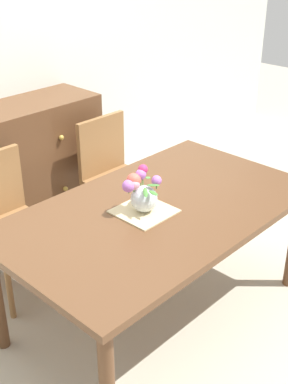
{
  "coord_description": "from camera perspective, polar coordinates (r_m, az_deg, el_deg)",
  "views": [
    {
      "loc": [
        -1.8,
        -1.61,
        2.08
      ],
      "look_at": [
        -0.09,
        0.02,
        0.85
      ],
      "focal_mm": 47.64,
      "sensor_mm": 36.0,
      "label": 1
    }
  ],
  "objects": [
    {
      "name": "flower_vase",
      "position": [
        2.66,
        -0.25,
        -0.07
      ],
      "size": [
        0.23,
        0.19,
        0.25
      ],
      "color": "silver",
      "rests_on": "placemat"
    },
    {
      "name": "dining_table",
      "position": [
        2.8,
        1.64,
        -3.1
      ],
      "size": [
        1.76,
        1.03,
        0.73
      ],
      "color": "brown",
      "rests_on": "ground_plane"
    },
    {
      "name": "chair_right",
      "position": [
        3.68,
        -3.54,
        2.4
      ],
      "size": [
        0.42,
        0.42,
        0.9
      ],
      "rotation": [
        0.0,
        0.0,
        3.14
      ],
      "color": "olive",
      "rests_on": "ground_plane"
    },
    {
      "name": "placemat",
      "position": [
        2.72,
        0.0,
        -2.17
      ],
      "size": [
        0.28,
        0.28,
        0.01
      ],
      "primitive_type": "cube",
      "color": "#CCB789",
      "rests_on": "dining_table"
    },
    {
      "name": "ground_plane",
      "position": [
        3.18,
        1.48,
        -13.23
      ],
      "size": [
        12.0,
        12.0,
        0.0
      ],
      "primitive_type": "plane",
      "color": "#B7AD99"
    },
    {
      "name": "dresser",
      "position": [
        3.74,
        -14.75,
        1.61
      ],
      "size": [
        1.4,
        0.47,
        1.0
      ],
      "color": "brown",
      "rests_on": "ground_plane"
    },
    {
      "name": "chair_left",
      "position": [
        3.21,
        -15.35,
        -2.61
      ],
      "size": [
        0.42,
        0.42,
        0.9
      ],
      "rotation": [
        0.0,
        0.0,
        3.14
      ],
      "color": "olive",
      "rests_on": "ground_plane"
    }
  ]
}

